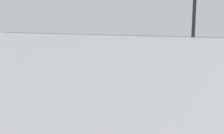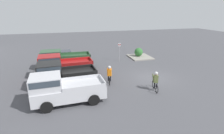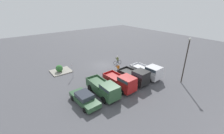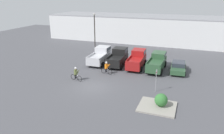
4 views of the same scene
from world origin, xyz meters
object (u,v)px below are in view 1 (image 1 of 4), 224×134
pickup_truck_2 (65,79)px  fire_lane_sign (59,56)px  pickup_truck_3 (29,77)px  shrub (64,58)px  cyclist_0 (122,73)px  cyclist_1 (160,67)px  lamppost (192,49)px  pickup_truck_1 (105,81)px  pickup_truck_0 (146,84)px

pickup_truck_2 → fire_lane_sign: (3.90, -7.38, 0.35)m
pickup_truck_3 → shrub: 10.76m
fire_lane_sign → cyclist_0: bearing=155.1°
cyclist_1 → lamppost: 12.45m
pickup_truck_1 → fire_lane_sign: fire_lane_sign is taller
cyclist_1 → shrub: (10.45, -3.09, -0.13)m
pickup_truck_2 → pickup_truck_3: 2.83m
pickup_truck_1 → cyclist_1: (-2.72, -7.50, -0.30)m
pickup_truck_1 → shrub: 13.13m
pickup_truck_0 → lamppost: (-2.81, 4.17, 2.86)m
shrub → fire_lane_sign: bearing=107.8°
pickup_truck_3 → fire_lane_sign: fire_lane_sign is taller
pickup_truck_2 → shrub: bearing=-65.1°
pickup_truck_3 → lamppost: (-11.23, 4.25, 2.89)m
pickup_truck_0 → cyclist_0: bearing=-57.8°
pickup_truck_2 → cyclist_1: (-5.52, -7.53, -0.28)m
pickup_truck_2 → cyclist_0: size_ratio=3.11×
pickup_truck_3 → lamppost: 12.35m
pickup_truck_3 → cyclist_1: pickup_truck_3 is taller
pickup_truck_1 → shrub: size_ratio=4.19×
pickup_truck_0 → pickup_truck_1: size_ratio=1.05×
shrub → pickup_truck_0: bearing=134.8°
cyclist_0 → shrub: 10.17m
pickup_truck_0 → fire_lane_sign: fire_lane_sign is taller
shrub → cyclist_0: bearing=140.9°
pickup_truck_3 → cyclist_0: pickup_truck_3 is taller
pickup_truck_2 → cyclist_0: (-2.95, -4.20, -0.28)m
pickup_truck_0 → pickup_truck_2: (5.60, -0.01, 0.01)m
pickup_truck_1 → pickup_truck_0: bearing=179.4°
pickup_truck_3 → lamppost: bearing=159.3°
pickup_truck_0 → lamppost: bearing=124.0°
lamppost → pickup_truck_0: bearing=-56.0°
cyclist_0 → fire_lane_sign: size_ratio=0.68×
lamppost → shrub: 20.19m
pickup_truck_3 → cyclist_1: (-8.34, -7.45, -0.24)m
pickup_truck_3 → pickup_truck_2: bearing=178.5°
pickup_truck_1 → lamppost: size_ratio=0.72×
pickup_truck_1 → shrub: pickup_truck_1 is taller
pickup_truck_1 → pickup_truck_3: 5.63m
cyclist_0 → shrub: bearing=-39.1°
pickup_truck_2 → cyclist_0: 5.14m
pickup_truck_2 → cyclist_1: size_ratio=3.12×
pickup_truck_0 → pickup_truck_3: 8.43m
pickup_truck_3 → shrub: (2.11, -10.55, -0.37)m
pickup_truck_3 → pickup_truck_0: bearing=179.4°
lamppost → pickup_truck_2: bearing=-26.4°
pickup_truck_3 → fire_lane_sign: bearing=-81.7°
pickup_truck_1 → pickup_truck_3: pickup_truck_1 is taller
pickup_truck_3 → cyclist_1: bearing=-138.2°
cyclist_1 → fire_lane_sign: bearing=0.9°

